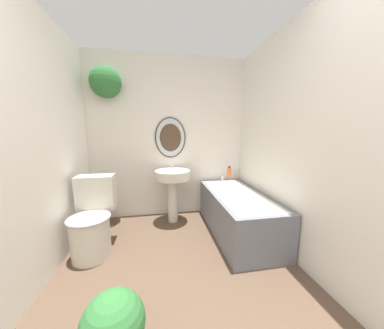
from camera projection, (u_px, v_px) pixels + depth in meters
The scene contains 7 objects.
wall_back at pixel (160, 131), 2.88m from camera, with size 2.44×0.40×2.40m.
wall_left at pixel (17, 146), 1.40m from camera, with size 0.06×2.83×2.40m.
wall_right at pixel (304, 143), 1.82m from camera, with size 0.06×2.83×2.40m.
toilet at pixel (93, 221), 2.08m from camera, with size 0.41×0.61×0.81m.
pedestal_sink at pixel (173, 183), 2.75m from camera, with size 0.49×0.49×0.86m.
bathtub at pixel (237, 212), 2.49m from camera, with size 0.65×1.41×0.60m.
shampoo_bottle at pixel (229, 172), 3.00m from camera, with size 0.07×0.07×0.17m.
Camera 1 is at (-0.18, -0.26, 1.30)m, focal length 18.00 mm.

